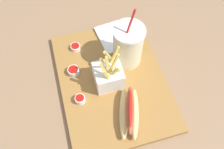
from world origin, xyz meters
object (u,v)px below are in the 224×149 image
object	(u,v)px
soda_cup	(128,45)
ketchup_cup_3	(75,47)
hot_dog_1	(130,112)
ketchup_cup_1	(74,71)
fries_basket	(108,75)
ketchup_cup_2	(80,99)
napkin_stack	(113,37)

from	to	relation	value
soda_cup	ketchup_cup_3	xyz separation A→B (m)	(-0.10, -0.17, -0.07)
hot_dog_1	ketchup_cup_1	distance (m)	0.24
fries_basket	ketchup_cup_2	size ratio (longest dim) A/B	4.79
hot_dog_1	ketchup_cup_2	distance (m)	0.16
napkin_stack	fries_basket	bearing A→B (deg)	-20.23
hot_dog_1	ketchup_cup_2	world-z (taller)	hot_dog_1
napkin_stack	ketchup_cup_1	bearing A→B (deg)	-56.94
ketchup_cup_1	ketchup_cup_3	size ratio (longest dim) A/B	1.11
ketchup_cup_1	ketchup_cup_2	size ratio (longest dim) A/B	1.20
hot_dog_1	ketchup_cup_2	bearing A→B (deg)	-123.23
ketchup_cup_3	fries_basket	bearing A→B (deg)	25.29
soda_cup	ketchup_cup_1	distance (m)	0.21
ketchup_cup_2	ketchup_cup_3	bearing A→B (deg)	172.73
fries_basket	hot_dog_1	distance (m)	0.14
soda_cup	napkin_stack	bearing A→B (deg)	-168.51
hot_dog_1	napkin_stack	size ratio (longest dim) A/B	1.30
fries_basket	ketchup_cup_2	xyz separation A→B (m)	(0.04, -0.11, -0.03)
soda_cup	ketchup_cup_3	bearing A→B (deg)	-119.70
ketchup_cup_1	ketchup_cup_3	xyz separation A→B (m)	(-0.10, 0.03, -0.00)
fries_basket	ketchup_cup_2	distance (m)	0.12
fries_basket	ketchup_cup_1	size ratio (longest dim) A/B	3.99
soda_cup	fries_basket	world-z (taller)	soda_cup
soda_cup	fries_basket	xyz separation A→B (m)	(0.07, -0.09, -0.04)
ketchup_cup_1	soda_cup	bearing A→B (deg)	91.70
soda_cup	ketchup_cup_2	xyz separation A→B (m)	(0.12, -0.19, -0.07)
ketchup_cup_3	soda_cup	bearing A→B (deg)	60.30
ketchup_cup_2	ketchup_cup_3	size ratio (longest dim) A/B	0.93
hot_dog_1	napkin_stack	bearing A→B (deg)	173.54
hot_dog_1	ketchup_cup_3	bearing A→B (deg)	-159.96
ketchup_cup_1	hot_dog_1	bearing A→B (deg)	34.27
ketchup_cup_3	ketchup_cup_2	bearing A→B (deg)	-7.27
fries_basket	hot_dog_1	size ratio (longest dim) A/B	0.89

